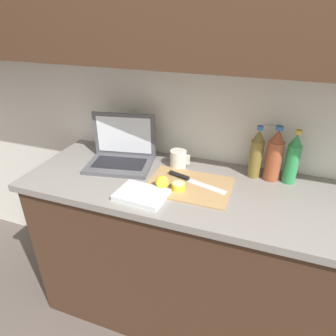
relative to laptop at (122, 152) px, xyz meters
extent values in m
plane|color=#564C47|center=(0.61, -0.10, -0.96)|extent=(12.00, 12.00, 0.00)
cube|color=white|center=(0.61, 0.23, 0.34)|extent=(5.20, 0.06, 2.60)
cube|color=white|center=(-0.06, 0.19, 0.12)|extent=(0.09, 0.01, 0.12)
cube|color=white|center=(0.75, 0.19, 0.12)|extent=(0.09, 0.01, 0.12)
cube|color=#472D1E|center=(0.61, -0.10, -0.53)|extent=(1.97, 0.56, 0.86)
cube|color=gray|center=(0.61, -0.10, -0.08)|extent=(2.03, 0.59, 0.03)
cube|color=#515156|center=(0.01, -0.05, -0.05)|extent=(0.37, 0.30, 0.02)
cube|color=black|center=(0.01, -0.05, -0.04)|extent=(0.29, 0.19, 0.00)
cube|color=#515156|center=(-0.01, 0.07, 0.07)|extent=(0.34, 0.07, 0.24)
cube|color=white|center=(-0.01, 0.06, 0.07)|extent=(0.30, 0.06, 0.20)
cube|color=tan|center=(0.41, -0.11, -0.06)|extent=(0.39, 0.28, 0.01)
cube|color=silver|center=(0.49, -0.10, -0.05)|extent=(0.20, 0.09, 0.00)
cylinder|color=black|center=(0.35, -0.06, -0.04)|extent=(0.11, 0.05, 0.02)
cylinder|color=yellow|center=(0.38, -0.17, -0.04)|extent=(0.06, 0.06, 0.03)
cylinder|color=#F4EAA3|center=(0.38, -0.17, -0.02)|extent=(0.05, 0.05, 0.00)
sphere|color=yellow|center=(0.30, -0.18, -0.02)|extent=(0.06, 0.06, 0.06)
cylinder|color=#2D934C|center=(0.85, 0.09, 0.04)|extent=(0.06, 0.06, 0.19)
cone|color=#2D934C|center=(0.85, 0.09, 0.16)|extent=(0.06, 0.06, 0.06)
cylinder|color=gold|center=(0.85, 0.09, 0.20)|extent=(0.03, 0.03, 0.02)
cylinder|color=#A34C2D|center=(0.77, 0.09, 0.04)|extent=(0.08, 0.08, 0.20)
cone|color=#A34C2D|center=(0.77, 0.09, 0.17)|extent=(0.07, 0.07, 0.06)
cylinder|color=#3366B2|center=(0.77, 0.09, 0.21)|extent=(0.03, 0.03, 0.02)
cylinder|color=olive|center=(0.69, 0.09, 0.03)|extent=(0.06, 0.06, 0.19)
cone|color=olive|center=(0.69, 0.09, 0.16)|extent=(0.06, 0.06, 0.06)
cylinder|color=#3366B2|center=(0.69, 0.09, 0.19)|extent=(0.03, 0.03, 0.02)
cylinder|color=silver|center=(0.30, 0.06, -0.01)|extent=(0.09, 0.09, 0.09)
cube|color=silver|center=(0.36, 0.06, -0.01)|extent=(0.02, 0.01, 0.05)
cube|color=white|center=(0.24, -0.27, -0.05)|extent=(0.23, 0.18, 0.02)
camera|label=1|loc=(0.73, -1.28, 0.69)|focal=32.00mm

